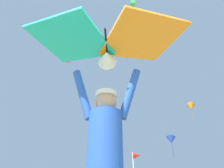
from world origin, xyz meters
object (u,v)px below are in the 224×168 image
Objects in this scene: distant_kite_orange_low_left at (135,89)px; distant_kite_orange_high_right at (191,107)px; kite_flyer_person at (105,158)px; marker_flag at (136,160)px; distant_kite_blue_mid_left at (171,140)px; distant_kite_green_high_left at (133,3)px; distant_kite_yellow_far_center at (118,121)px; distant_kite_magenta_overhead_distant at (68,61)px; held_stunt_kite at (107,43)px.

distant_kite_orange_high_right is at bearing -52.08° from distant_kite_orange_low_left.
marker_flag reaches higher than kite_flyer_person.
distant_kite_blue_mid_left is (7.55, 26.24, 6.79)m from kite_flyer_person.
kite_flyer_person is 2.32× the size of distant_kite_green_high_left.
distant_kite_magenta_overhead_distant reaches higher than distant_kite_yellow_far_center.
distant_kite_green_high_left is (1.82, 11.00, 16.73)m from held_stunt_kite.
held_stunt_kite is at bearing -95.92° from distant_kite_orange_low_left.
distant_kite_green_high_left reaches higher than distant_kite_orange_high_right.
marker_flag is at bearing -95.68° from distant_kite_orange_low_left.
kite_flyer_person is 21.20m from distant_kite_green_high_left.
distant_kite_orange_low_left is at bearing 84.32° from marker_flag.
distant_kite_orange_low_left is 19.59m from distant_kite_magenta_overhead_distant.
distant_kite_yellow_far_center is at bearing 154.74° from distant_kite_orange_high_right.
distant_kite_orange_low_left is at bearing 84.08° from held_stunt_kite.
held_stunt_kite is 0.74× the size of distant_kite_orange_high_right.
distant_kite_orange_high_right is at bearing 21.46° from distant_kite_magenta_overhead_distant.
held_stunt_kite is 2.50× the size of distant_kite_green_high_left.
distant_kite_magenta_overhead_distant is (-10.10, -16.10, -4.75)m from distant_kite_orange_low_left.
held_stunt_kite is 27.98m from distant_kite_orange_high_right.
distant_kite_yellow_far_center is at bearing 90.73° from kite_flyer_person.
distant_kite_orange_low_left is 0.19× the size of distant_kite_orange_high_right.
distant_kite_yellow_far_center reaches higher than distant_kite_blue_mid_left.
distant_kite_yellow_far_center is at bearing 90.73° from held_stunt_kite.
kite_flyer_person is at bearing -106.06° from distant_kite_blue_mid_left.
held_stunt_kite is 2.63× the size of distant_kite_magenta_overhead_distant.
distant_kite_orange_low_left is 22.37m from distant_kite_green_high_left.
held_stunt_kite is at bearing -99.38° from distant_kite_green_high_left.
kite_flyer_person is at bearing -99.47° from distant_kite_green_high_left.
held_stunt_kite is 27.92m from distant_kite_blue_mid_left.
distant_kite_yellow_far_center is at bearing 160.28° from distant_kite_blue_mid_left.
distant_kite_blue_mid_left is (-3.13, 2.38, -4.32)m from distant_kite_orange_high_right.
distant_kite_green_high_left reaches higher than marker_flag.
distant_kite_magenta_overhead_distant is at bearing -147.10° from distant_kite_blue_mid_left.
distant_kite_orange_low_left reaches higher than distant_kite_yellow_far_center.
distant_kite_blue_mid_left is 23.03m from marker_flag.
distant_kite_yellow_far_center is (-0.37, 29.07, 11.02)m from kite_flyer_person.
distant_kite_orange_low_left is 15.33m from distant_kite_blue_mid_left.
kite_flyer_person is 2.52× the size of distant_kite_yellow_far_center.
distant_kite_orange_low_left is 10.44m from distant_kite_yellow_far_center.
distant_kite_orange_low_left reaches higher than distant_kite_orange_high_right.
held_stunt_kite reaches higher than kite_flyer_person.
distant_kite_orange_high_right is at bearing 61.88° from marker_flag.
distant_kite_magenta_overhead_distant is (-17.33, -6.81, 3.98)m from distant_kite_orange_high_right.
distant_kite_blue_mid_left is at bearing 32.90° from distant_kite_magenta_overhead_distant.
distant_kite_yellow_far_center reaches higher than marker_flag.
distant_kite_orange_low_left reaches higher than distant_kite_green_high_left.
distant_kite_orange_high_right reaches higher than marker_flag.
distant_kite_green_high_left reaches higher than kite_flyer_person.
marker_flag is at bearing 82.79° from held_stunt_kite.
kite_flyer_person is at bearing 91.20° from held_stunt_kite.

